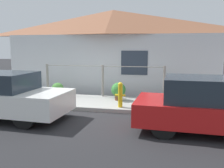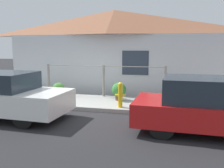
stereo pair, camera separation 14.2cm
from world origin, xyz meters
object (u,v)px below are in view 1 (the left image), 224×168
(potted_plant_by_fence, at_px, (58,89))
(fire_hydrant, at_px, (120,94))
(potted_plant_corner, at_px, (181,97))
(car_right, at_px, (214,106))
(potted_plant_near_hydrant, at_px, (118,90))

(potted_plant_by_fence, bearing_deg, fire_hydrant, -21.98)
(potted_plant_corner, bearing_deg, potted_plant_by_fence, 178.76)
(car_right, distance_m, potted_plant_by_fence, 5.98)
(potted_plant_corner, bearing_deg, fire_hydrant, -153.28)
(potted_plant_near_hydrant, relative_size, potted_plant_by_fence, 1.17)
(car_right, relative_size, potted_plant_by_fence, 7.00)
(car_right, height_order, potted_plant_near_hydrant, car_right)
(potted_plant_by_fence, bearing_deg, potted_plant_near_hydrant, -1.30)
(fire_hydrant, bearing_deg, car_right, -30.40)
(potted_plant_near_hydrant, distance_m, potted_plant_by_fence, 2.46)
(fire_hydrant, bearing_deg, potted_plant_near_hydrant, 104.34)
(potted_plant_by_fence, distance_m, potted_plant_corner, 4.72)
(potted_plant_near_hydrant, bearing_deg, fire_hydrant, -75.66)
(car_right, bearing_deg, potted_plant_corner, 105.99)
(car_right, xyz_separation_m, potted_plant_near_hydrant, (-2.89, 2.59, -0.17))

